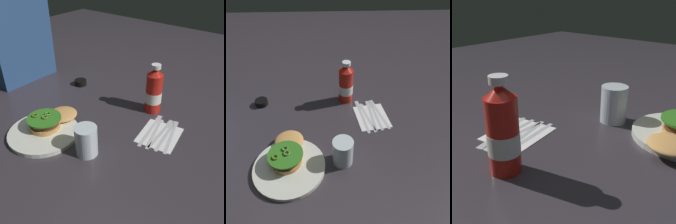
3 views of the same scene
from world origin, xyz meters
TOP-DOWN VIEW (x-y plane):
  - ground_plane at (0.00, 0.00)m, footprint 3.00×3.00m
  - dinner_plate at (-0.17, 0.09)m, footprint 0.26×0.26m
  - burger_sandwich at (-0.12, 0.10)m, footprint 0.21×0.12m
  - ketchup_bottle at (0.23, -0.14)m, footprint 0.07×0.07m
  - water_glass at (-0.14, -0.11)m, footprint 0.08×0.08m
  - condiment_cup at (0.20, 0.26)m, footprint 0.06×0.06m
  - napkin at (0.10, -0.25)m, footprint 0.18×0.16m
  - table_knife at (0.13, -0.28)m, footprint 0.20×0.07m
  - fork_utensil at (0.12, -0.27)m, footprint 0.19×0.04m
  - steak_knife at (0.12, -0.25)m, footprint 0.20×0.03m
  - spoon_utensil at (0.12, -0.22)m, footprint 0.19×0.06m
  - butter_knife at (0.12, -0.21)m, footprint 0.22×0.05m

SIDE VIEW (x-z plane):
  - ground_plane at x=0.00m, z-range 0.00..0.00m
  - napkin at x=0.10m, z-range 0.00..0.00m
  - table_knife at x=0.13m, z-range 0.00..0.01m
  - fork_utensil at x=0.12m, z-range 0.00..0.01m
  - steak_knife at x=0.12m, z-range 0.00..0.01m
  - spoon_utensil at x=0.12m, z-range 0.00..0.01m
  - butter_knife at x=0.12m, z-range 0.00..0.01m
  - dinner_plate at x=-0.17m, z-range 0.00..0.02m
  - condiment_cup at x=0.20m, z-range 0.00..0.03m
  - burger_sandwich at x=-0.12m, z-range 0.01..0.06m
  - water_glass at x=-0.14m, z-range 0.00..0.10m
  - ketchup_bottle at x=0.23m, z-range -0.01..0.19m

